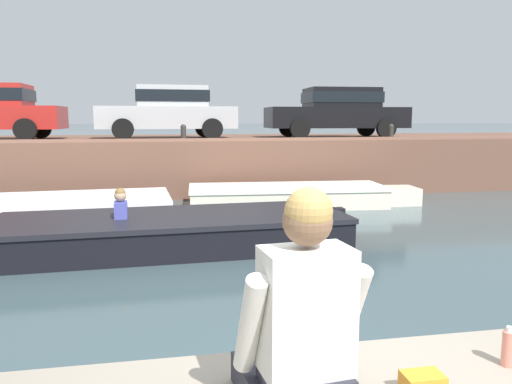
{
  "coord_description": "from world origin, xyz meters",
  "views": [
    {
      "loc": [
        -0.96,
        -2.47,
        2.13
      ],
      "look_at": [
        0.2,
        3.7,
        1.2
      ],
      "focal_mm": 35.0,
      "sensor_mm": 36.0,
      "label": 1
    }
  ],
  "objects": [
    {
      "name": "mooring_bollard_east",
      "position": [
        5.44,
        10.82,
        1.77
      ],
      "size": [
        0.15,
        0.15,
        0.45
      ],
      "color": "#2D2B28",
      "rests_on": "far_quay_wall"
    },
    {
      "name": "boat_moored_central_cream",
      "position": [
        2.24,
        9.21,
        0.25
      ],
      "size": [
        5.72,
        1.93,
        0.5
      ],
      "color": "silver",
      "rests_on": "ground"
    },
    {
      "name": "snack_bag",
      "position": [
        0.16,
        -0.56,
        0.95
      ],
      "size": [
        0.18,
        0.12,
        0.1
      ],
      "primitive_type": "cube",
      "color": "orange",
      "rests_on": "near_quay"
    },
    {
      "name": "bottle_drink",
      "position": [
        0.71,
        -0.4,
        0.99
      ],
      "size": [
        0.06,
        0.06,
        0.2
      ],
      "color": "#E07F6B",
      "rests_on": "near_quay"
    },
    {
      "name": "far_quay_wall",
      "position": [
        0.0,
        13.57,
        0.77
      ],
      "size": [
        60.0,
        6.0,
        1.53
      ],
      "primitive_type": "cube",
      "color": "brown",
      "rests_on": "ground"
    },
    {
      "name": "car_centre_black",
      "position": [
        4.53,
        12.76,
        2.38
      ],
      "size": [
        4.41,
        2.0,
        1.54
      ],
      "color": "black",
      "rests_on": "far_quay_wall"
    },
    {
      "name": "person_seated_left",
      "position": [
        -0.41,
        -0.58,
        1.27
      ],
      "size": [
        0.56,
        0.56,
        0.97
      ],
      "color": "#282833",
      "rests_on": "near_quay"
    },
    {
      "name": "mooring_bollard_mid",
      "position": [
        -0.4,
        10.82,
        1.77
      ],
      "size": [
        0.15,
        0.15,
        0.45
      ],
      "color": "#2D2B28",
      "rests_on": "far_quay_wall"
    },
    {
      "name": "car_left_inner_silver",
      "position": [
        -0.75,
        12.76,
        2.38
      ],
      "size": [
        4.09,
        2.03,
        1.54
      ],
      "color": "#B7BABC",
      "rests_on": "far_quay_wall"
    },
    {
      "name": "boat_moored_west_white",
      "position": [
        -4.03,
        8.56,
        0.23
      ],
      "size": [
        7.03,
        2.55,
        0.46
      ],
      "color": "white",
      "rests_on": "ground"
    },
    {
      "name": "far_wall_coping",
      "position": [
        0.0,
        10.69,
        1.57
      ],
      "size": [
        60.0,
        0.24,
        0.08
      ],
      "primitive_type": "cube",
      "color": "brown",
      "rests_on": "far_quay_wall"
    },
    {
      "name": "ground_plane",
      "position": [
        0.0,
        5.28,
        0.0
      ],
      "size": [
        400.0,
        400.0,
        0.0
      ],
      "primitive_type": "plane",
      "color": "#3D5156"
    },
    {
      "name": "motorboat_passing",
      "position": [
        -1.08,
        5.66,
        0.28
      ],
      "size": [
        6.91,
        2.2,
        1.04
      ],
      "color": "black",
      "rests_on": "ground"
    }
  ]
}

